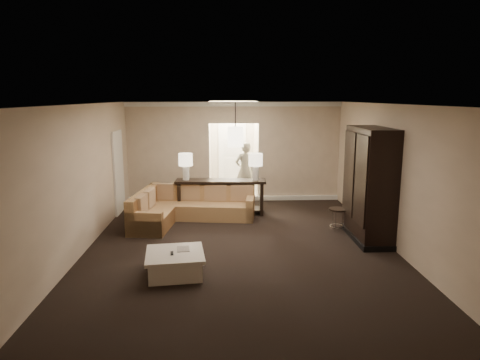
{
  "coord_description": "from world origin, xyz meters",
  "views": [
    {
      "loc": [
        -0.35,
        -8.0,
        2.94
      ],
      "look_at": [
        0.05,
        1.2,
        1.14
      ],
      "focal_mm": 32.0,
      "sensor_mm": 36.0,
      "label": 1
    }
  ],
  "objects_px": {
    "coffee_table": "(175,263)",
    "console_table": "(221,194)",
    "person": "(245,167)",
    "armoire": "(370,187)",
    "drink_table": "(338,215)",
    "sectional_sofa": "(185,208)"
  },
  "relations": [
    {
      "from": "armoire",
      "to": "person",
      "type": "distance_m",
      "value": 4.51
    },
    {
      "from": "armoire",
      "to": "coffee_table",
      "type": "bearing_deg",
      "value": -156.49
    },
    {
      "from": "console_table",
      "to": "armoire",
      "type": "bearing_deg",
      "value": -31.14
    },
    {
      "from": "console_table",
      "to": "armoire",
      "type": "xyz_separation_m",
      "value": [
        3.07,
        -2.09,
        0.6
      ]
    },
    {
      "from": "coffee_table",
      "to": "armoire",
      "type": "height_order",
      "value": "armoire"
    },
    {
      "from": "coffee_table",
      "to": "person",
      "type": "xyz_separation_m",
      "value": [
        1.47,
        5.5,
        0.71
      ]
    },
    {
      "from": "sectional_sofa",
      "to": "console_table",
      "type": "xyz_separation_m",
      "value": [
        0.86,
        0.61,
        0.21
      ]
    },
    {
      "from": "sectional_sofa",
      "to": "person",
      "type": "relative_size",
      "value": 1.58
    },
    {
      "from": "coffee_table",
      "to": "console_table",
      "type": "bearing_deg",
      "value": 78.47
    },
    {
      "from": "armoire",
      "to": "person",
      "type": "relative_size",
      "value": 1.28
    },
    {
      "from": "console_table",
      "to": "drink_table",
      "type": "relative_size",
      "value": 4.62
    },
    {
      "from": "coffee_table",
      "to": "person",
      "type": "relative_size",
      "value": 0.58
    },
    {
      "from": "coffee_table",
      "to": "drink_table",
      "type": "relative_size",
      "value": 2.14
    },
    {
      "from": "coffee_table",
      "to": "person",
      "type": "bearing_deg",
      "value": 75.03
    },
    {
      "from": "drink_table",
      "to": "person",
      "type": "height_order",
      "value": "person"
    },
    {
      "from": "coffee_table",
      "to": "console_table",
      "type": "distance_m",
      "value": 3.85
    },
    {
      "from": "console_table",
      "to": "drink_table",
      "type": "distance_m",
      "value": 3.0
    },
    {
      "from": "coffee_table",
      "to": "armoire",
      "type": "bearing_deg",
      "value": 23.51
    },
    {
      "from": "armoire",
      "to": "drink_table",
      "type": "relative_size",
      "value": 4.7
    },
    {
      "from": "coffee_table",
      "to": "drink_table",
      "type": "height_order",
      "value": "drink_table"
    },
    {
      "from": "coffee_table",
      "to": "console_table",
      "type": "relative_size",
      "value": 0.46
    },
    {
      "from": "person",
      "to": "console_table",
      "type": "bearing_deg",
      "value": 47.55
    }
  ]
}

